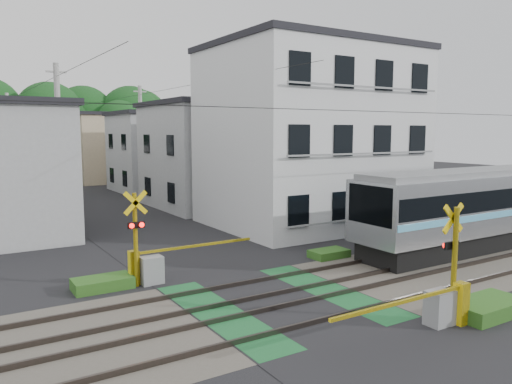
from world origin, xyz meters
TOP-DOWN VIEW (x-y plane):
  - ground at (0.00, 0.00)m, footprint 120.00×120.00m
  - track_bed at (0.00, 0.00)m, footprint 120.00×120.00m
  - crossing_signal_near at (2.59, -3.65)m, footprint 4.74×0.65m
  - crossing_signal_far at (-2.59, 3.65)m, footprint 4.74×0.65m
  - apartment_block at (8.50, 9.49)m, footprint 10.20×8.36m
  - houses_row at (0.25, 25.92)m, footprint 22.07×31.35m
  - tree_hill at (-0.11, 48.08)m, footprint 40.00×12.99m
  - catenary at (6.00, 0.03)m, footprint 60.00×5.04m
  - utility_poles at (-1.05, 23.01)m, footprint 7.90×42.00m
  - pedestrian at (-0.64, 29.85)m, footprint 0.70×0.60m
  - weed_patches at (1.76, -0.09)m, footprint 10.25×8.80m

SIDE VIEW (x-z plane):
  - ground at x=0.00m, z-range 0.00..0.00m
  - track_bed at x=0.00m, z-range -0.03..0.11m
  - weed_patches at x=1.76m, z-range -0.02..0.38m
  - crossing_signal_near at x=2.59m, z-range -0.83..2.25m
  - crossing_signal_far at x=-2.59m, z-range -0.83..2.25m
  - pedestrian at x=-0.64m, z-range 0.00..1.62m
  - houses_row at x=0.25m, z-range -0.16..6.64m
  - catenary at x=6.00m, z-range 0.20..7.20m
  - utility_poles at x=-1.05m, z-range 0.08..8.08m
  - apartment_block at x=8.50m, z-range 0.01..9.31m
  - tree_hill at x=-0.11m, z-range 0.17..10.85m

